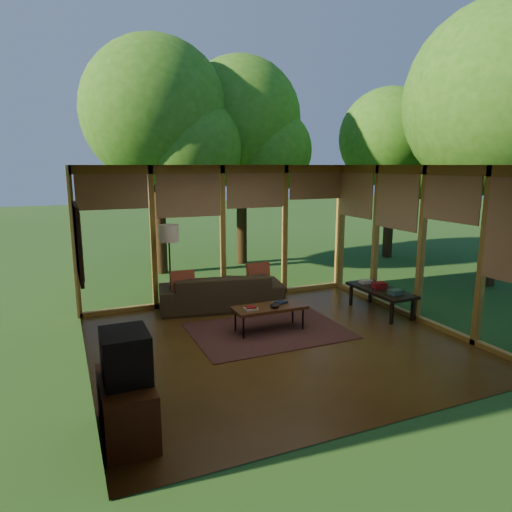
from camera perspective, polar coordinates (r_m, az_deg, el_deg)
name	(u,v)px	position (r m, az deg, el deg)	size (l,w,h in m)	color
floor	(277,343)	(7.18, 2.69, -10.77)	(5.50, 5.50, 0.00)	brown
ceiling	(279,165)	(6.65, 2.91, 11.31)	(5.50, 5.50, 0.00)	silver
wall_left	(81,275)	(6.13, -21.00, -2.18)	(0.04, 5.00, 2.70)	silver
wall_front	(389,303)	(4.74, 16.24, -5.70)	(5.50, 0.04, 2.70)	silver
window_wall_back	(223,234)	(9.07, -4.17, 2.74)	(5.50, 0.12, 2.70)	#A47E33
window_wall_right	(422,245)	(8.36, 19.99, 1.34)	(0.12, 5.00, 2.70)	#A47E33
exterior_lawn	(374,237)	(17.95, 14.57, 2.29)	(40.00, 40.00, 0.00)	#295720
tree_nw	(155,113)	(11.71, -12.48, 17.10)	(3.51, 3.51, 5.70)	#332312
tree_ne	(240,119)	(12.66, -2.01, 16.74)	(3.21, 3.21, 5.52)	#332312
tree_se	(503,100)	(11.41, 28.47, 16.79)	(4.10, 4.10, 6.10)	#332312
tree_far	(389,139)	(13.89, 16.27, 13.88)	(2.81, 2.81, 4.85)	#332312
rug	(269,331)	(7.64, 1.60, -9.34)	(2.49, 1.76, 0.01)	brown
sofa	(221,291)	(8.75, -4.37, -4.38)	(2.31, 0.90, 0.68)	#3C301E
pillow_left	(183,283)	(8.43, -9.12, -3.30)	(0.42, 0.14, 0.42)	maroon
pillow_right	(258,274)	(8.90, 0.28, -2.31)	(0.45, 0.15, 0.45)	maroon
ct_book_lower	(251,309)	(7.33, -0.64, -6.62)	(0.20, 0.15, 0.03)	#B7AFA6
ct_book_upper	(251,307)	(7.33, -0.64, -6.42)	(0.16, 0.12, 0.03)	maroon
ct_book_side	(281,302)	(7.69, 3.14, -5.80)	(0.19, 0.14, 0.03)	#151E2F
ct_bowl	(275,305)	(7.44, 2.37, -6.20)	(0.16, 0.16, 0.07)	black
media_cabinet	(126,407)	(5.02, -15.88, -17.70)	(0.50, 1.00, 0.60)	#542D17
television	(125,356)	(4.79, -16.01, -11.89)	(0.45, 0.55, 0.50)	black
console_book_a	(396,292)	(8.43, 17.06, -4.33)	(0.24, 0.17, 0.09)	#31564B
console_book_b	(379,285)	(8.76, 15.17, -3.55)	(0.24, 0.18, 0.11)	maroon
console_book_c	(366,282)	(9.07, 13.60, -3.12)	(0.23, 0.17, 0.06)	#B7AFA6
floor_lamp	(169,238)	(8.32, -10.84, 2.17)	(0.36, 0.36, 1.65)	black
coffee_table	(269,308)	(7.53, 1.69, -6.55)	(1.20, 0.50, 0.43)	#542D17
side_console	(381,291)	(8.75, 15.34, -4.26)	(0.60, 1.40, 0.46)	black
wall_painting	(78,242)	(7.47, -21.33, 1.68)	(0.06, 1.35, 1.15)	black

